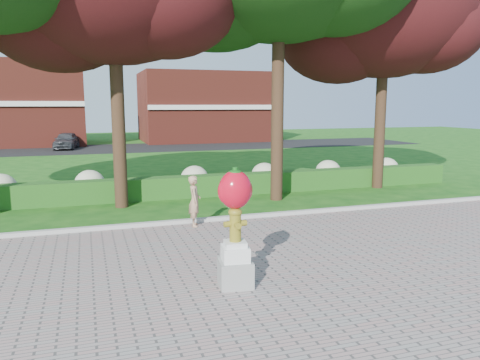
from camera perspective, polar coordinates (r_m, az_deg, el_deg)
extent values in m
plane|color=#134A12|center=(11.10, -1.37, -8.99)|extent=(100.00, 100.00, 0.00)
cube|color=gray|center=(7.64, 7.82, -17.72)|extent=(40.00, 14.00, 0.04)
cube|color=#ADADA5|center=(13.87, -4.99, -4.98)|extent=(40.00, 0.18, 0.15)
cube|color=#1C4C15|center=(17.63, -8.00, -0.88)|extent=(24.00, 0.70, 0.80)
ellipsoid|color=#ADAF86|center=(18.56, -27.14, -0.84)|extent=(1.10, 1.10, 0.99)
ellipsoid|color=#ADAF86|center=(18.33, -17.85, -0.38)|extent=(1.10, 1.10, 0.99)
ellipsoid|color=#ADAF86|center=(18.77, -5.56, 0.24)|extent=(1.10, 1.10, 0.99)
ellipsoid|color=#ADAF86|center=(19.64, 3.01, 0.67)|extent=(1.10, 1.10, 0.99)
ellipsoid|color=#ADAF86|center=(20.90, 10.70, 1.04)|extent=(1.10, 1.10, 0.99)
ellipsoid|color=#ADAF86|center=(22.50, 17.41, 1.35)|extent=(1.10, 1.10, 0.99)
cube|color=black|center=(38.37, -13.64, 3.81)|extent=(50.00, 8.00, 0.02)
cube|color=maroon|center=(45.46, -4.23, 8.88)|extent=(12.00, 8.00, 6.40)
cylinder|color=black|center=(16.13, -14.64, 7.55)|extent=(0.44, 0.44, 6.16)
ellipsoid|color=black|center=(17.27, -21.13, 19.08)|extent=(5.28, 5.28, 4.22)
cylinder|color=black|center=(16.91, 4.61, 9.78)|extent=(0.44, 0.44, 7.28)
cylinder|color=black|center=(20.22, 16.73, 7.35)|extent=(0.44, 0.44, 5.88)
ellipsoid|color=black|center=(20.59, 17.33, 19.70)|extent=(7.39, 6.72, 5.71)
ellipsoid|color=black|center=(20.28, 11.95, 17.06)|extent=(5.04, 5.04, 4.03)
ellipsoid|color=black|center=(20.82, 21.71, 17.00)|extent=(4.62, 4.62, 3.70)
cube|color=gray|center=(9.09, -0.57, -11.26)|extent=(0.70, 0.70, 0.50)
cube|color=silver|center=(8.96, -0.58, -8.93)|extent=(0.56, 0.56, 0.28)
cube|color=silver|center=(8.90, -0.58, -7.77)|extent=(0.45, 0.45, 0.10)
cylinder|color=olive|center=(8.81, -0.58, -5.72)|extent=(0.22, 0.22, 0.56)
ellipsoid|color=olive|center=(8.74, -0.58, -3.95)|extent=(0.26, 0.26, 0.18)
cylinder|color=olive|center=(8.75, -1.58, -5.42)|extent=(0.12, 0.11, 0.11)
cylinder|color=olive|center=(8.84, 0.41, -5.26)|extent=(0.12, 0.11, 0.11)
cylinder|color=olive|center=(8.66, -0.28, -5.58)|extent=(0.12, 0.12, 0.12)
cylinder|color=olive|center=(8.73, -0.58, -3.44)|extent=(0.08, 0.08, 0.05)
ellipsoid|color=red|center=(8.66, -0.59, -1.18)|extent=(0.63, 0.56, 0.72)
ellipsoid|color=red|center=(8.61, -1.73, -1.38)|extent=(0.31, 0.31, 0.46)
ellipsoid|color=red|center=(8.71, 0.54, -1.24)|extent=(0.31, 0.31, 0.46)
cylinder|color=#135413|center=(8.60, -0.59, 1.18)|extent=(0.10, 0.10, 0.12)
ellipsoid|color=#135413|center=(8.60, -0.59, 0.98)|extent=(0.24, 0.24, 0.08)
imported|color=tan|center=(13.28, -5.57, -2.56)|extent=(0.44, 0.58, 1.45)
imported|color=#3E4145|center=(38.95, -20.41, 4.55)|extent=(2.10, 4.03, 1.31)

